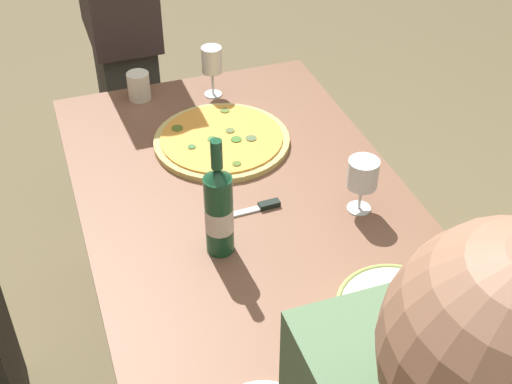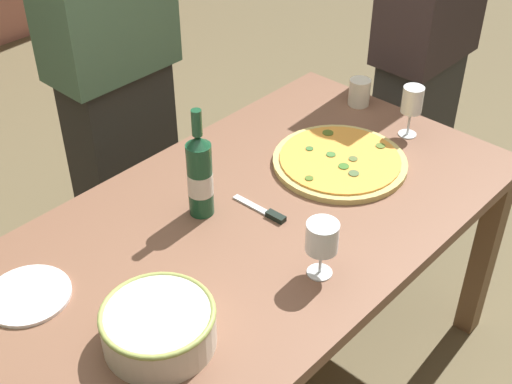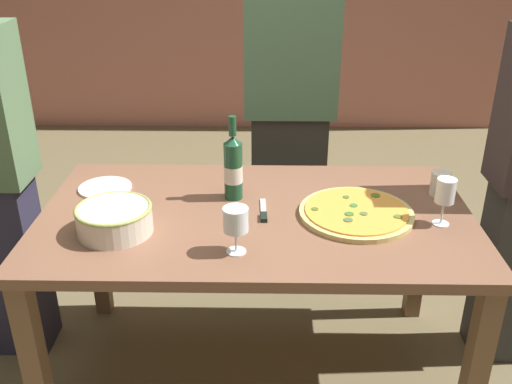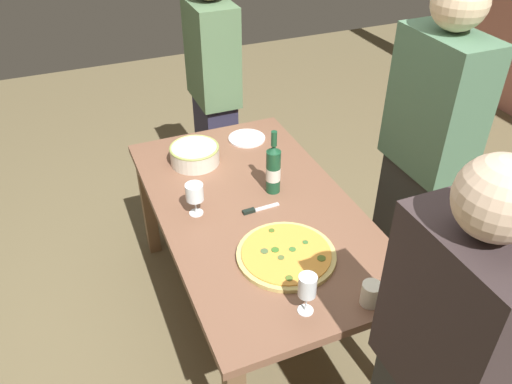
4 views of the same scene
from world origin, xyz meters
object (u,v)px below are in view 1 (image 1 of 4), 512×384
Objects in this scene: person_guest_left at (121,30)px; wine_glass_by_bottle at (212,62)px; dining_table at (256,242)px; wine_glass_near_pizza at (363,175)px; pizza_knife at (257,208)px; cup_amber at (139,86)px; pizza at (222,140)px; serving_bowl at (394,319)px; wine_bottle at (219,210)px.

wine_glass_by_bottle is at bearing 18.79° from person_guest_left.
dining_table is 0.35m from wine_glass_near_pizza.
wine_glass_near_pizza is at bearing -108.45° from pizza_knife.
wine_glass_by_bottle reaches higher than dining_table.
wine_glass_near_pizza is 0.87× the size of pizza_knife.
cup_amber is at bearing 14.53° from pizza_knife.
pizza_knife is (0.09, 0.26, -0.11)m from wine_glass_near_pizza.
pizza is at bearing 168.65° from wine_glass_by_bottle.
serving_bowl is 1.15m from wine_glass_by_bottle.
cup_amber reaches higher than dining_table.
cup_amber is 0.06× the size of person_guest_left.
wine_bottle is 1.20m from person_guest_left.
person_guest_left is (1.09, 0.16, 0.07)m from pizza_knife.
pizza is 0.34m from pizza_knife.
pizza is at bearing 4.90° from person_guest_left.
wine_bottle is 0.40m from wine_glass_near_pizza.
dining_table is at bearing 173.54° from wine_glass_by_bottle.
wine_bottle is (-0.46, 0.14, 0.12)m from pizza.
person_guest_left reaches higher than wine_glass_near_pizza.
pizza_knife is at bearing -23.17° from dining_table.
cup_amber is (1.20, 0.32, -0.01)m from serving_bowl.
wine_glass_by_bottle is (0.75, -0.20, -0.01)m from wine_bottle.
wine_bottle reaches higher than pizza.
pizza_knife is at bearing 71.55° from wine_glass_near_pizza.
wine_bottle is 0.22m from pizza_knife.
wine_bottle reaches higher than wine_glass_near_pizza.
wine_bottle reaches higher than dining_table.
wine_glass_near_pizza is 0.90m from cup_amber.
serving_bowl is 0.53m from pizza_knife.
pizza_knife is 1.10m from person_guest_left.
serving_bowl is 1.25m from cup_amber.
person_guest_left is (1.20, 0.02, -0.06)m from wine_bottle.
serving_bowl is 1.49× the size of wine_glass_by_bottle.
serving_bowl is 1.42× the size of pizza_knife.
person_guest_left is (1.17, 0.43, -0.04)m from wine_glass_near_pizza.
wine_glass_near_pizza is 0.10× the size of person_guest_left.
dining_table is at bearing 177.52° from pizza.
wine_glass_near_pizza is 1.25m from person_guest_left.
person_guest_left is at bearing -2.22° from cup_amber.
pizza is 0.40m from cup_amber.
dining_table is at bearing -166.93° from cup_amber.
cup_amber is 0.71m from pizza_knife.
wine_glass_near_pizza is at bearing -164.38° from wine_glass_by_bottle.
wine_glass_by_bottle is (0.29, -0.06, 0.11)m from pizza.
person_guest_left is (1.60, 0.30, 0.02)m from serving_bowl.
person_guest_left is at bearing 7.74° from dining_table.
person_guest_left is at bearing 12.64° from pizza.
serving_bowl reaches higher than cup_amber.
pizza is 1.26× the size of wine_bottle.
wine_glass_near_pizza is 0.75m from wine_glass_by_bottle.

